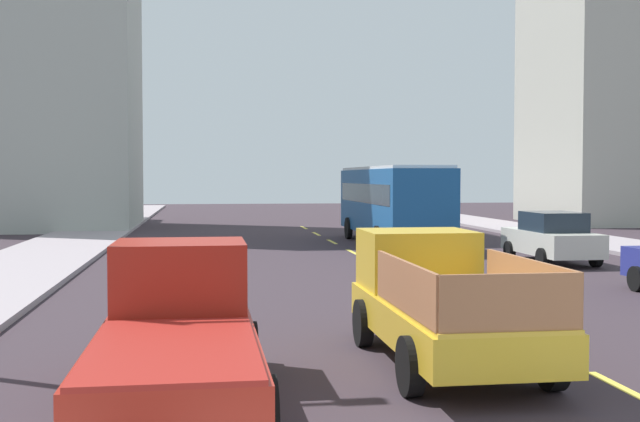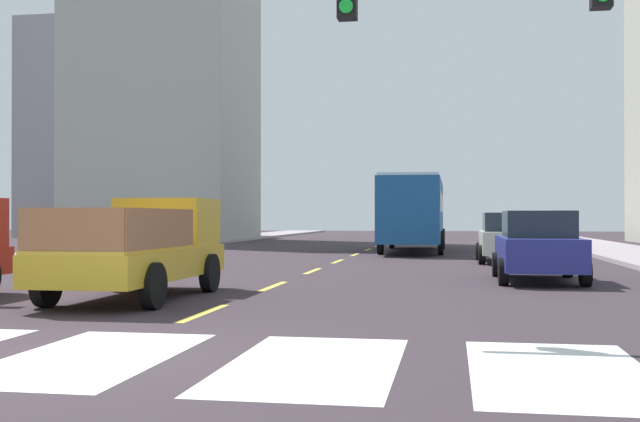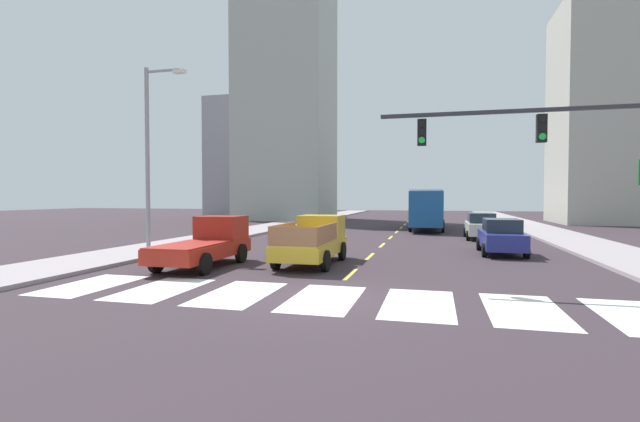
# 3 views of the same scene
# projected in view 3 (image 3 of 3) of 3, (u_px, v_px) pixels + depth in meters

# --- Properties ---
(ground_plane) EXTENTS (160.00, 160.00, 0.00)m
(ground_plane) POSITION_uv_depth(u_px,v_px,m) (324.00, 299.00, 12.35)
(ground_plane) COLOR #362B32
(sidewalk_right) EXTENTS (3.82, 110.00, 0.15)m
(sidewalk_right) POSITION_uv_depth(u_px,v_px,m) (579.00, 242.00, 26.98)
(sidewalk_right) COLOR #9C8F95
(sidewalk_right) RESTS_ON ground
(sidewalk_left) EXTENTS (3.82, 110.00, 0.15)m
(sidewalk_left) POSITION_uv_depth(u_px,v_px,m) (232.00, 234.00, 32.57)
(sidewalk_left) COLOR #9C8F95
(sidewalk_left) RESTS_ON ground
(crosswalk_stripe_0) EXTENTS (1.81, 3.53, 0.01)m
(crosswalk_stripe_0) POSITION_uv_depth(u_px,v_px,m) (90.00, 285.00, 14.24)
(crosswalk_stripe_0) COLOR silver
(crosswalk_stripe_0) RESTS_ON ground
(crosswalk_stripe_1) EXTENTS (1.81, 3.53, 0.01)m
(crosswalk_stripe_1) POSITION_uv_depth(u_px,v_px,m) (161.00, 289.00, 13.61)
(crosswalk_stripe_1) COLOR silver
(crosswalk_stripe_1) RESTS_ON ground
(crosswalk_stripe_2) EXTENTS (1.81, 3.53, 0.01)m
(crosswalk_stripe_2) POSITION_uv_depth(u_px,v_px,m) (239.00, 294.00, 12.98)
(crosswalk_stripe_2) COLOR silver
(crosswalk_stripe_2) RESTS_ON ground
(crosswalk_stripe_3) EXTENTS (1.81, 3.53, 0.01)m
(crosswalk_stripe_3) POSITION_uv_depth(u_px,v_px,m) (324.00, 298.00, 12.35)
(crosswalk_stripe_3) COLOR silver
(crosswalk_stripe_3) RESTS_ON ground
(crosswalk_stripe_4) EXTENTS (1.81, 3.53, 0.01)m
(crosswalk_stripe_4) POSITION_uv_depth(u_px,v_px,m) (419.00, 304.00, 11.72)
(crosswalk_stripe_4) COLOR silver
(crosswalk_stripe_4) RESTS_ON ground
(crosswalk_stripe_5) EXTENTS (1.81, 3.53, 0.01)m
(crosswalk_stripe_5) POSITION_uv_depth(u_px,v_px,m) (524.00, 310.00, 11.10)
(crosswalk_stripe_5) COLOR silver
(crosswalk_stripe_5) RESTS_ON ground
(lane_dash_0) EXTENTS (0.16, 2.40, 0.01)m
(lane_dash_0) POSITION_uv_depth(u_px,v_px,m) (351.00, 274.00, 16.22)
(lane_dash_0) COLOR yellow
(lane_dash_0) RESTS_ON ground
(lane_dash_1) EXTENTS (0.16, 2.40, 0.01)m
(lane_dash_1) POSITION_uv_depth(u_px,v_px,m) (370.00, 256.00, 21.07)
(lane_dash_1) COLOR yellow
(lane_dash_1) RESTS_ON ground
(lane_dash_2) EXTENTS (0.16, 2.40, 0.01)m
(lane_dash_2) POSITION_uv_depth(u_px,v_px,m) (382.00, 245.00, 25.91)
(lane_dash_2) COLOR yellow
(lane_dash_2) RESTS_ON ground
(lane_dash_3) EXTENTS (0.16, 2.40, 0.01)m
(lane_dash_3) POSITION_uv_depth(u_px,v_px,m) (391.00, 237.00, 30.75)
(lane_dash_3) COLOR yellow
(lane_dash_3) RESTS_ON ground
(lane_dash_4) EXTENTS (0.16, 2.40, 0.01)m
(lane_dash_4) POSITION_uv_depth(u_px,v_px,m) (397.00, 232.00, 35.59)
(lane_dash_4) COLOR yellow
(lane_dash_4) RESTS_ON ground
(lane_dash_5) EXTENTS (0.16, 2.40, 0.01)m
(lane_dash_5) POSITION_uv_depth(u_px,v_px,m) (401.00, 228.00, 40.43)
(lane_dash_5) COLOR yellow
(lane_dash_5) RESTS_ON ground
(lane_dash_6) EXTENTS (0.16, 2.40, 0.01)m
(lane_dash_6) POSITION_uv_depth(u_px,v_px,m) (405.00, 224.00, 45.27)
(lane_dash_6) COLOR yellow
(lane_dash_6) RESTS_ON ground
(lane_dash_7) EXTENTS (0.16, 2.40, 0.01)m
(lane_dash_7) POSITION_uv_depth(u_px,v_px,m) (408.00, 222.00, 50.12)
(lane_dash_7) COLOR yellow
(lane_dash_7) RESTS_ON ground
(pickup_stakebed) EXTENTS (2.18, 5.20, 1.96)m
(pickup_stakebed) POSITION_uv_depth(u_px,v_px,m) (314.00, 241.00, 18.95)
(pickup_stakebed) COLOR gold
(pickup_stakebed) RESTS_ON ground
(pickup_dark) EXTENTS (2.18, 5.20, 1.96)m
(pickup_dark) POSITION_uv_depth(u_px,v_px,m) (208.00, 243.00, 18.26)
(pickup_dark) COLOR #A12216
(pickup_dark) RESTS_ON ground
(city_bus) EXTENTS (2.72, 10.80, 3.32)m
(city_bus) POSITION_uv_depth(u_px,v_px,m) (427.00, 206.00, 38.11)
(city_bus) COLOR #1A4F8B
(city_bus) RESTS_ON ground
(sedan_near_right) EXTENTS (2.02, 4.40, 1.72)m
(sedan_near_right) POSITION_uv_depth(u_px,v_px,m) (501.00, 236.00, 21.85)
(sedan_near_right) COLOR navy
(sedan_near_right) RESTS_ON ground
(sedan_far) EXTENTS (2.02, 4.40, 1.72)m
(sedan_far) POSITION_uv_depth(u_px,v_px,m) (481.00, 226.00, 29.59)
(sedan_far) COLOR beige
(sedan_far) RESTS_ON ground
(traffic_signal_gantry) EXTENTS (8.88, 0.27, 6.00)m
(traffic_signal_gantry) POSITION_uv_depth(u_px,v_px,m) (583.00, 149.00, 13.30)
(traffic_signal_gantry) COLOR #2D2D33
(traffic_signal_gantry) RESTS_ON ground
(streetlight_left) EXTENTS (2.20, 0.28, 9.00)m
(streetlight_left) POSITION_uv_depth(u_px,v_px,m) (150.00, 152.00, 21.81)
(streetlight_left) COLOR gray
(streetlight_left) RESTS_ON ground
(tower_tall_centre) EXTENTS (8.06, 9.91, 22.63)m
(tower_tall_centre) POSITION_uv_depth(u_px,v_px,m) (599.00, 114.00, 46.77)
(tower_tall_centre) COLOR #AFADA0
(tower_tall_centre) RESTS_ON ground
(block_mid_left) EXTENTS (11.05, 7.92, 17.19)m
(block_mid_left) POSITION_uv_depth(u_px,v_px,m) (249.00, 158.00, 67.12)
(block_mid_left) COLOR gray
(block_mid_left) RESTS_ON ground
(block_mid_right) EXTENTS (10.55, 9.74, 30.51)m
(block_mid_right) POSITION_uv_depth(u_px,v_px,m) (286.00, 94.00, 54.77)
(block_mid_right) COLOR #AAAEA4
(block_mid_right) RESTS_ON ground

